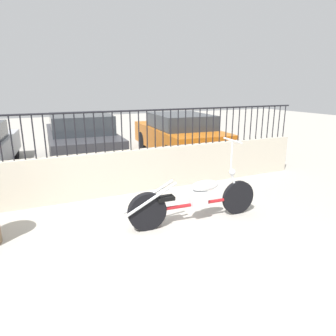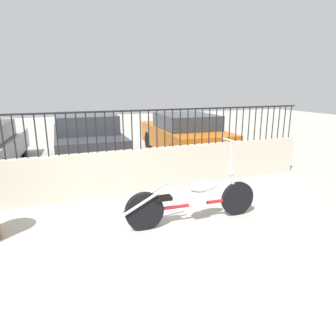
% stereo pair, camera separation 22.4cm
% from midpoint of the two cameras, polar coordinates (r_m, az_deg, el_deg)
% --- Properties ---
extents(ground_plane, '(40.00, 40.00, 0.00)m').
position_cam_midpoint_polar(ground_plane, '(4.34, -4.41, -14.83)').
color(ground_plane, '#ADA89E').
extents(low_wall, '(9.32, 0.18, 0.91)m').
position_cam_midpoint_polar(low_wall, '(6.21, -11.88, -1.09)').
color(low_wall, beige).
rests_on(low_wall, ground_plane).
extents(fence_railing, '(9.32, 0.04, 0.81)m').
position_cam_midpoint_polar(fence_railing, '(6.01, -12.40, 7.97)').
color(fence_railing, black).
rests_on(fence_railing, low_wall).
extents(motorcycle_red, '(2.33, 0.52, 1.34)m').
position_cam_midpoint_polar(motorcycle_red, '(4.89, 2.80, -6.13)').
color(motorcycle_red, black).
rests_on(motorcycle_red, ground_plane).
extents(car_dark_grey, '(1.87, 4.31, 1.43)m').
position_cam_midpoint_polar(car_dark_grey, '(8.99, -16.96, 5.35)').
color(car_dark_grey, black).
rests_on(car_dark_grey, ground_plane).
extents(car_orange, '(1.99, 4.24, 1.35)m').
position_cam_midpoint_polar(car_orange, '(9.52, 1.35, 6.36)').
color(car_orange, black).
rests_on(car_orange, ground_plane).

